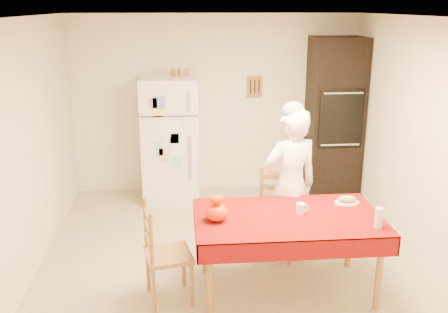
{
  "coord_description": "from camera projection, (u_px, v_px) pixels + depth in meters",
  "views": [
    {
      "loc": [
        -0.48,
        -4.71,
        2.61
      ],
      "look_at": [
        -0.06,
        0.2,
        1.1
      ],
      "focal_mm": 40.0,
      "sensor_mm": 36.0,
      "label": 1
    }
  ],
  "objects": [
    {
      "name": "refrigerator",
      "position": [
        170.0,
        140.0,
        6.77
      ],
      "size": [
        0.75,
        0.74,
        1.7
      ],
      "color": "white",
      "rests_on": "floor"
    },
    {
      "name": "pumpkin_lower",
      "position": [
        216.0,
        212.0,
        4.43
      ],
      "size": [
        0.21,
        0.21,
        0.16
      ],
      "primitive_type": "ellipsoid",
      "color": "#E13E05",
      "rests_on": "dining_table"
    },
    {
      "name": "chair_left",
      "position": [
        161.0,
        250.0,
        4.45
      ],
      "size": [
        0.47,
        0.49,
        0.95
      ],
      "rotation": [
        0.0,
        0.0,
        1.76
      ],
      "color": "brown",
      "rests_on": "floor"
    },
    {
      "name": "bread_plate",
      "position": [
        347.0,
        203.0,
        4.82
      ],
      "size": [
        0.24,
        0.24,
        0.02
      ],
      "primitive_type": "cylinder",
      "color": "white",
      "rests_on": "dining_table"
    },
    {
      "name": "room_shell",
      "position": [
        232.0,
        111.0,
        4.81
      ],
      "size": [
        4.02,
        4.52,
        2.51
      ],
      "color": "silver",
      "rests_on": "ground"
    },
    {
      "name": "pumpkin_upper",
      "position": [
        216.0,
        199.0,
        4.39
      ],
      "size": [
        0.12,
        0.12,
        0.09
      ],
      "primitive_type": "ellipsoid",
      "color": "#E13905",
      "rests_on": "pumpkin_lower"
    },
    {
      "name": "bread_loaf",
      "position": [
        347.0,
        199.0,
        4.81
      ],
      "size": [
        0.18,
        0.1,
        0.06
      ],
      "primitive_type": "ellipsoid",
      "color": "tan",
      "rests_on": "bread_plate"
    },
    {
      "name": "chair_far",
      "position": [
        276.0,
        210.0,
        5.32
      ],
      "size": [
        0.52,
        0.51,
        0.95
      ],
      "rotation": [
        0.0,
        0.0,
        -0.31
      ],
      "color": "brown",
      "rests_on": "floor"
    },
    {
      "name": "oven_cabinet",
      "position": [
        334.0,
        118.0,
        6.93
      ],
      "size": [
        0.7,
        0.62,
        2.2
      ],
      "color": "black",
      "rests_on": "floor"
    },
    {
      "name": "floor",
      "position": [
        231.0,
        261.0,
        5.29
      ],
      "size": [
        4.5,
        4.5,
        0.0
      ],
      "primitive_type": "plane",
      "color": "tan",
      "rests_on": "ground"
    },
    {
      "name": "spice_jar_mid",
      "position": [
        179.0,
        72.0,
        6.57
      ],
      "size": [
        0.05,
        0.05,
        0.1
      ],
      "primitive_type": "cylinder",
      "color": "brown",
      "rests_on": "refrigerator"
    },
    {
      "name": "spice_jar_left",
      "position": [
        173.0,
        73.0,
        6.57
      ],
      "size": [
        0.05,
        0.05,
        0.1
      ],
      "primitive_type": "cylinder",
      "color": "brown",
      "rests_on": "refrigerator"
    },
    {
      "name": "spice_jar_right",
      "position": [
        187.0,
        72.0,
        6.58
      ],
      "size": [
        0.05,
        0.05,
        0.1
      ],
      "primitive_type": "cylinder",
      "color": "#93601A",
      "rests_on": "refrigerator"
    },
    {
      "name": "dining_table",
      "position": [
        288.0,
        223.0,
        4.56
      ],
      "size": [
        1.7,
        1.0,
        0.76
      ],
      "color": "brown",
      "rests_on": "floor"
    },
    {
      "name": "wine_glass",
      "position": [
        379.0,
        218.0,
        4.3
      ],
      "size": [
        0.07,
        0.07,
        0.18
      ],
      "primitive_type": "cylinder",
      "color": "silver",
      "rests_on": "dining_table"
    },
    {
      "name": "seated_woman",
      "position": [
        290.0,
        186.0,
        5.11
      ],
      "size": [
        0.68,
        0.54,
        1.65
      ],
      "primitive_type": "imported",
      "rotation": [
        0.0,
        0.0,
        3.41
      ],
      "color": "white",
      "rests_on": "floor"
    },
    {
      "name": "coffee_mug",
      "position": [
        300.0,
        208.0,
        4.58
      ],
      "size": [
        0.08,
        0.08,
        0.1
      ],
      "primitive_type": "cylinder",
      "color": "white",
      "rests_on": "dining_table"
    }
  ]
}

